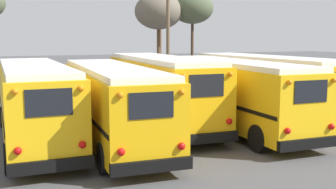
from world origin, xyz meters
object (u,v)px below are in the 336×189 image
school_bus_1 (111,100)px  school_bus_2 (160,88)px  school_bus_0 (34,101)px  school_bus_4 (265,85)px  school_bus_3 (231,91)px  utility_pole (168,29)px  bare_tree_0 (192,8)px  bare_tree_3 (160,1)px  bare_tree_1 (158,12)px

school_bus_1 → school_bus_2: bearing=33.4°
school_bus_0 → school_bus_4: school_bus_4 is taller
school_bus_2 → school_bus_4: size_ratio=0.96×
school_bus_3 → utility_pole: size_ratio=1.20×
bare_tree_0 → bare_tree_3: bearing=94.0°
school_bus_2 → bare_tree_0: 17.85m
school_bus_3 → utility_pole: 12.13m
school_bus_2 → school_bus_3: bearing=-29.5°
utility_pole → school_bus_3: bearing=-99.1°
bare_tree_0 → bare_tree_1: 2.99m
utility_pole → school_bus_1: bearing=-122.3°
bare_tree_3 → school_bus_0: bearing=-122.8°
school_bus_2 → school_bus_1: bearing=-146.6°
school_bus_4 → bare_tree_3: bare_tree_3 is taller
school_bus_0 → bare_tree_1: size_ratio=1.31×
school_bus_4 → utility_pole: (-0.98, 10.25, 2.97)m
school_bus_1 → school_bus_2: size_ratio=1.06×
school_bus_1 → school_bus_3: school_bus_3 is taller
school_bus_4 → utility_pole: size_ratio=1.17×
school_bus_2 → bare_tree_3: bare_tree_3 is taller
school_bus_2 → school_bus_0: bearing=-170.0°
school_bus_3 → bare_tree_0: 18.06m
school_bus_1 → school_bus_3: bearing=2.7°
school_bus_4 → school_bus_3: bearing=-154.4°
school_bus_3 → school_bus_0: bearing=175.9°
school_bus_3 → bare_tree_1: (3.18, 16.71, 4.50)m
school_bus_0 → bare_tree_3: 26.79m
school_bus_2 → utility_pole: utility_pole is taller
school_bus_4 → bare_tree_0: size_ratio=1.33×
school_bus_1 → bare_tree_1: bare_tree_1 is taller
bare_tree_1 → school_bus_1: bearing=-117.5°
school_bus_2 → bare_tree_1: bearing=68.3°
school_bus_4 → bare_tree_1: bearing=88.7°
school_bus_4 → bare_tree_3: (2.85, 21.21, 5.87)m
bare_tree_3 → utility_pole: bearing=-109.3°
utility_pole → bare_tree_3: (3.83, 10.95, 2.90)m
school_bus_1 → school_bus_2: school_bus_2 is taller
school_bus_0 → bare_tree_3: bearing=57.2°
school_bus_0 → school_bus_2: bearing=10.0°
school_bus_2 → bare_tree_0: (8.94, 14.70, 4.74)m
utility_pole → bare_tree_1: utility_pole is taller
school_bus_1 → school_bus_2: (2.83, 1.87, 0.13)m
school_bus_2 → bare_tree_3: (8.51, 20.96, 5.82)m
bare_tree_0 → school_bus_3: bearing=-110.6°
school_bus_4 → bare_tree_0: (3.29, 14.94, 4.79)m
school_bus_4 → bare_tree_1: 16.00m
bare_tree_3 → school_bus_2: bearing=-112.1°
school_bus_4 → bare_tree_1: bare_tree_1 is taller
school_bus_3 → bare_tree_3: 24.00m
school_bus_1 → school_bus_4: bearing=10.8°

